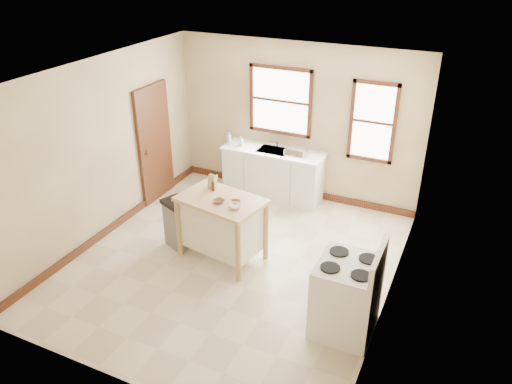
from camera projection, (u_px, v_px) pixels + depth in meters
floor at (233, 262)px, 7.45m from camera, size 5.00×5.00×0.00m
ceiling at (228, 75)px, 6.17m from camera, size 5.00×5.00×0.00m
wall_back at (296, 122)px, 8.82m from camera, size 4.50×0.04×2.80m
wall_left at (101, 151)px, 7.65m from camera, size 0.04×5.00×2.80m
wall_right at (398, 211)px, 5.97m from camera, size 0.04×5.00×2.80m
window_main at (280, 101)px, 8.76m from camera, size 1.17×0.06×1.22m
window_side at (373, 122)px, 8.21m from camera, size 0.77×0.06×1.37m
door_left at (155, 144)px, 8.84m from camera, size 0.06×0.90×2.10m
baseboard_back at (293, 190)px, 9.42m from camera, size 4.50×0.04×0.12m
baseboard_left at (114, 226)px, 8.25m from camera, size 0.04×5.00×0.12m
sink_counter at (273, 173)px, 9.13m from camera, size 1.86×0.62×0.92m
faucet at (277, 141)px, 9.01m from camera, size 0.03×0.03×0.22m
soap_bottle_a at (229, 138)px, 9.12m from camera, size 0.10×0.10×0.23m
soap_bottle_b at (241, 141)px, 9.05m from camera, size 0.09×0.09×0.18m
dish_rack at (296, 152)px, 8.71m from camera, size 0.43×0.37×0.09m
kitchen_island at (222, 228)px, 7.35m from camera, size 1.33×0.98×0.99m
knife_block at (213, 182)px, 7.39m from camera, size 0.11×0.11×0.20m
pepper_grinder at (213, 186)px, 7.31m from camera, size 0.04×0.04×0.15m
bowl_a at (219, 201)px, 7.02m from camera, size 0.22×0.22×0.04m
bowl_b at (235, 202)px, 6.99m from camera, size 0.20×0.20×0.04m
bowl_c at (235, 206)px, 6.87m from camera, size 0.21×0.21×0.05m
trash_bin at (178, 223)px, 7.68m from camera, size 0.51×0.47×0.79m
gas_stove at (347, 288)px, 5.92m from camera, size 0.77×0.79×1.23m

